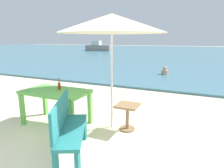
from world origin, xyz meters
TOP-DOWN VIEW (x-y plane):
  - sea_water at (0.00, 30.00)m, footprint 120.00×50.00m
  - picnic_table_green at (-1.11, 1.29)m, footprint 1.40×0.80m
  - beer_bottle_amber at (-1.07, 1.38)m, footprint 0.07×0.07m
  - patio_umbrella at (0.05, 1.64)m, footprint 2.10×2.10m
  - side_table_wood at (0.40, 1.66)m, footprint 0.44×0.44m
  - bench_teal_center at (-0.11, 0.36)m, footprint 0.87×1.23m
  - swimmer_person at (0.02, 8.28)m, footprint 0.34×0.34m
  - boat_fishing_trawler at (-13.47, 26.29)m, footprint 4.32×1.18m

SIDE VIEW (x-z plane):
  - sea_water at x=0.00m, z-range 0.00..0.08m
  - swimmer_person at x=0.02m, z-range 0.03..0.44m
  - side_table_wood at x=0.40m, z-range 0.08..0.62m
  - bench_teal_center at x=-0.11m, z-range 0.07..1.02m
  - boat_fishing_trawler at x=-13.47m, z-range -0.14..1.43m
  - picnic_table_green at x=-1.11m, z-range 0.27..1.03m
  - beer_bottle_amber at x=-1.07m, z-range 0.72..0.99m
  - patio_umbrella at x=0.05m, z-range 0.97..3.27m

